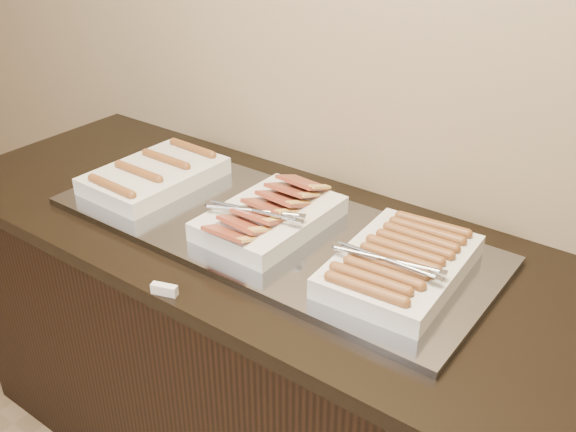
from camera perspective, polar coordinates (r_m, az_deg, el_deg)
The scene contains 6 objects.
counter at distance 1.97m, azimuth -1.82°, elevation -12.63°, with size 2.06×0.76×0.90m.
warming_tray at distance 1.70m, azimuth -1.79°, elevation -1.13°, with size 1.20×0.50×0.02m, color gray.
dish_left at distance 1.95m, azimuth -11.76°, elevation 3.60°, with size 0.27×0.39×0.07m.
dish_center at distance 1.67m, azimuth -1.69°, elevation 0.00°, with size 0.27×0.40×0.09m.
dish_right at distance 1.50m, azimuth 9.91°, elevation -4.17°, with size 0.28×0.41×0.08m.
label_holder at distance 1.49m, azimuth -10.93°, elevation -6.44°, with size 0.06×0.02×0.02m, color silver.
Camera 1 is at (0.93, 0.98, 1.76)m, focal length 40.00 mm.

